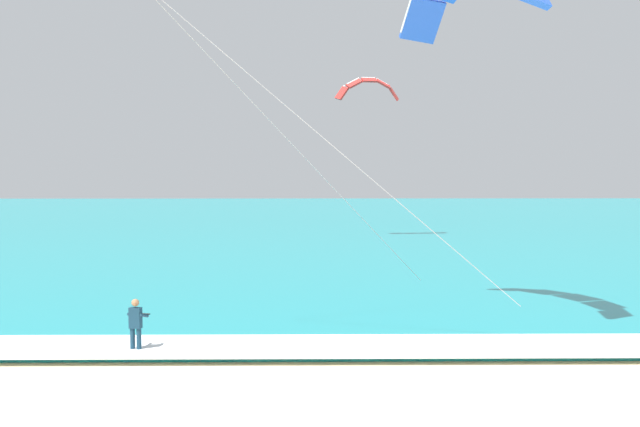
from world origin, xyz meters
TOP-DOWN VIEW (x-y plane):
  - sea at (0.00, 70.06)m, footprint 200.00×120.00m
  - surf_foam at (0.00, 11.06)m, footprint 200.00×2.96m
  - surfboard at (-0.98, 10.67)m, footprint 0.75×1.46m
  - kitesurfer at (-0.98, 10.69)m, footprint 0.60×0.59m
  - kite_distant at (8.45, 47.34)m, footprint 5.03×1.78m

SIDE VIEW (x-z plane):
  - surfboard at x=-0.98m, z-range -0.02..0.07m
  - sea at x=0.00m, z-range 0.00..0.20m
  - surf_foam at x=0.00m, z-range 0.20..0.24m
  - kitesurfer at x=-0.98m, z-range 0.10..1.79m
  - kite_distant at x=8.45m, z-range 10.84..12.67m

